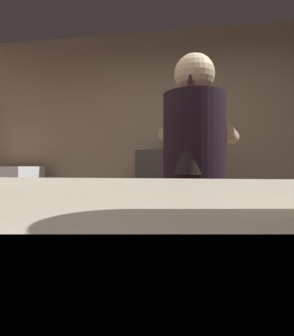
{
  "coord_description": "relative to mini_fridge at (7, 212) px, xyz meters",
  "views": [
    {
      "loc": [
        0.16,
        -1.34,
        1.07
      ],
      "look_at": [
        0.06,
        -0.75,
        1.07
      ],
      "focal_mm": 31.21,
      "sensor_mm": 36.0,
      "label": 1
    }
  ],
  "objects": [
    {
      "name": "prep_counter",
      "position": [
        2.38,
        -1.03,
        -0.09
      ],
      "size": [
        2.1,
        0.6,
        0.89
      ],
      "primitive_type": "cube",
      "color": "brown",
      "rests_on": "ground"
    },
    {
      "name": "chefs_knife",
      "position": [
        2.46,
        -1.08,
        0.36
      ],
      "size": [
        0.24,
        0.05,
        0.01
      ],
      "primitive_type": "cube",
      "rotation": [
        0.0,
        0.0,
        0.07
      ],
      "color": "silver",
      "rests_on": "prep_counter"
    },
    {
      "name": "bartender",
      "position": [
        2.18,
        -1.49,
        0.44
      ],
      "size": [
        0.48,
        0.54,
        1.68
      ],
      "rotation": [
        0.0,
        0.0,
        1.36
      ],
      "color": "#25323D",
      "rests_on": "ground"
    },
    {
      "name": "mixing_bowl",
      "position": [
        1.65,
        -0.93,
        0.39
      ],
      "size": [
        0.21,
        0.21,
        0.06
      ],
      "primitive_type": "cylinder",
      "color": "beige",
      "rests_on": "prep_counter"
    },
    {
      "name": "bottle_hot_sauce",
      "position": [
        2.0,
        0.19,
        0.8
      ],
      "size": [
        0.06,
        0.06,
        0.22
      ],
      "color": "#478529",
      "rests_on": "back_shelf"
    },
    {
      "name": "bottle_soy",
      "position": [
        2.14,
        0.2,
        0.82
      ],
      "size": [
        0.07,
        0.07,
        0.27
      ],
      "color": "#316199",
      "rests_on": "back_shelf"
    },
    {
      "name": "mini_fridge",
      "position": [
        0.0,
        0.0,
        0.0
      ],
      "size": [
        0.65,
        0.58,
        1.07
      ],
      "color": "white",
      "rests_on": "ground"
    },
    {
      "name": "back_shelf",
      "position": [
        1.93,
        0.17,
        0.09
      ],
      "size": [
        0.8,
        0.36,
        1.25
      ],
      "primitive_type": "cube",
      "color": "#3F3A37",
      "rests_on": "ground"
    },
    {
      "name": "wall_back",
      "position": [
        2.03,
        0.45,
        0.81
      ],
      "size": [
        5.2,
        0.1,
        2.7
      ],
      "primitive_type": "cube",
      "color": "gray",
      "rests_on": "ground"
    },
    {
      "name": "bottle_vinegar",
      "position": [
        1.93,
        0.12,
        0.82
      ],
      "size": [
        0.07,
        0.07,
        0.27
      ],
      "color": "black",
      "rests_on": "back_shelf"
    }
  ]
}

